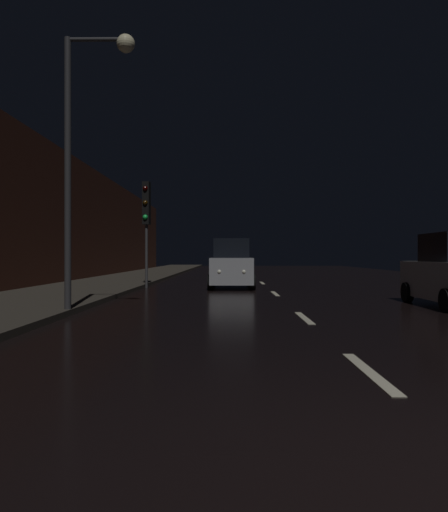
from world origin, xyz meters
The scene contains 7 objects.
ground centered at (0.00, 24.50, -0.01)m, with size 27.83×84.00×0.02m, color black.
sidewalk_left centered at (-7.71, 24.50, 0.07)m, with size 4.40×84.00×0.15m, color #38332B.
building_facade_left centered at (-10.31, 21.00, 3.34)m, with size 0.80×63.00×6.69m, color #472319.
lane_centerline centered at (0.00, 12.47, 0.01)m, with size 0.16×22.15×0.01m.
traffic_light_far_left centered at (-5.42, 18.96, 3.42)m, with size 0.35×0.47×4.72m.
streetlamp_overhead centered at (-5.14, 8.78, 4.52)m, with size 1.70×0.44×6.76m.
car_approaching_headlights centered at (-1.63, 19.14, 1.00)m, with size 2.00×4.34×2.18m.
Camera 1 is at (-1.73, -3.16, 1.44)m, focal length 35.00 mm.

